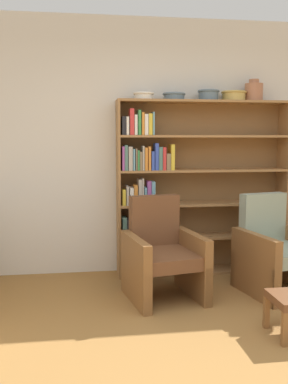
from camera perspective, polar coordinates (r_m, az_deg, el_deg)
wall_back at (r=4.74m, az=1.72°, el=5.99°), size 12.00×0.06×2.75m
bookshelf at (r=4.66m, az=5.61°, el=0.49°), size 1.86×0.30×1.87m
bowl_cream at (r=4.55m, az=-0.05°, el=12.74°), size 0.22×0.22×0.08m
bowl_stoneware at (r=4.60m, az=4.03°, el=12.64°), size 0.24×0.24×0.07m
bowl_sage at (r=4.70m, az=8.59°, el=12.71°), size 0.23×0.23×0.11m
bowl_copper at (r=4.78m, az=11.88°, el=12.49°), size 0.27×0.27×0.10m
vase_tall at (r=4.87m, az=14.43°, el=12.83°), size 0.19×0.19×0.23m
armchair_leather at (r=4.01m, az=2.45°, el=-8.40°), size 0.75×0.79×0.93m
armchair_cushioned at (r=4.35m, az=17.14°, el=-7.49°), size 0.78×0.81×0.93m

